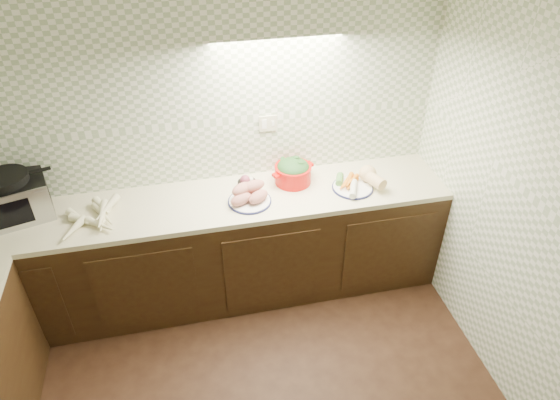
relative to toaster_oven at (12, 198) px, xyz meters
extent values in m
cube|color=white|center=(1.23, -1.62, 1.52)|extent=(3.60, 3.60, 0.05)
cube|color=#9CB08B|center=(1.23, 0.16, 0.25)|extent=(3.60, 0.05, 2.60)
cube|color=beige|center=(1.78, 0.17, 0.27)|extent=(0.13, 0.01, 0.12)
cube|color=black|center=(1.23, -0.12, -0.62)|extent=(3.60, 0.60, 0.86)
cube|color=beige|center=(1.23, -0.12, -0.17)|extent=(3.60, 0.60, 0.04)
cube|color=black|center=(0.00, 0.01, -0.01)|extent=(0.53, 0.45, 0.27)
cube|color=#B0B1B6|center=(0.05, -0.16, -0.01)|extent=(0.44, 0.13, 0.27)
cube|color=black|center=(0.05, -0.16, -0.01)|extent=(0.29, 0.09, 0.18)
cylinder|color=black|center=(0.00, 0.01, 0.15)|extent=(0.37, 0.37, 0.05)
cone|color=#F1E9BF|center=(0.62, -0.17, -0.12)|extent=(0.18, 0.25, 0.06)
cone|color=#F1E9BF|center=(0.58, -0.07, -0.13)|extent=(0.09, 0.26, 0.05)
cone|color=#F1E9BF|center=(0.60, -0.06, -0.12)|extent=(0.07, 0.23, 0.06)
cone|color=#F1E9BF|center=(0.41, -0.24, -0.13)|extent=(0.07, 0.22, 0.05)
cone|color=#F1E9BF|center=(0.65, -0.08, -0.12)|extent=(0.06, 0.26, 0.06)
cone|color=#F1E9BF|center=(0.49, -0.06, -0.12)|extent=(0.21, 0.24, 0.05)
cone|color=#F1E9BF|center=(0.57, -0.17, -0.13)|extent=(0.19, 0.22, 0.05)
cone|color=#F1E9BF|center=(0.45, -0.11, -0.10)|extent=(0.18, 0.26, 0.06)
cone|color=#F1E9BF|center=(0.38, -0.18, -0.10)|extent=(0.10, 0.26, 0.05)
cone|color=#F1E9BF|center=(0.55, -0.08, -0.11)|extent=(0.06, 0.27, 0.05)
cylinder|color=#141743|center=(1.57, -0.18, -0.15)|extent=(0.31, 0.31, 0.01)
cylinder|color=white|center=(1.57, -0.18, -0.14)|extent=(0.29, 0.29, 0.02)
ellipsoid|color=#C27366|center=(1.51, -0.21, -0.10)|extent=(0.18, 0.11, 0.08)
ellipsoid|color=#C27366|center=(1.63, -0.21, -0.10)|extent=(0.18, 0.11, 0.08)
ellipsoid|color=#C27366|center=(1.57, -0.13, -0.10)|extent=(0.18, 0.11, 0.08)
ellipsoid|color=#C27366|center=(1.53, -0.15, -0.05)|extent=(0.18, 0.11, 0.08)
ellipsoid|color=#C27366|center=(1.61, -0.13, -0.05)|extent=(0.18, 0.11, 0.08)
cylinder|color=black|center=(1.59, 0.00, -0.13)|extent=(0.14, 0.14, 0.05)
sphere|color=maroon|center=(1.57, 0.00, -0.08)|extent=(0.07, 0.07, 0.07)
sphere|color=white|center=(1.61, 0.01, -0.09)|extent=(0.04, 0.04, 0.04)
cylinder|color=red|center=(1.93, 0.00, -0.08)|extent=(0.35, 0.35, 0.14)
cube|color=red|center=(1.79, -0.05, -0.04)|extent=(0.05, 0.07, 0.02)
cube|color=red|center=(2.08, 0.05, -0.04)|extent=(0.05, 0.07, 0.02)
ellipsoid|color=#2F5D25|center=(1.93, 0.00, -0.03)|extent=(0.24, 0.24, 0.13)
cylinder|color=#141743|center=(2.34, -0.18, -0.15)|extent=(0.30, 0.30, 0.01)
cylinder|color=white|center=(2.34, -0.18, -0.14)|extent=(0.29, 0.29, 0.02)
cone|color=orange|center=(2.34, -0.16, -0.12)|extent=(0.15, 0.15, 0.03)
cone|color=orange|center=(2.31, -0.17, -0.12)|extent=(0.10, 0.17, 0.03)
cone|color=orange|center=(2.31, -0.16, -0.12)|extent=(0.13, 0.16, 0.03)
cone|color=orange|center=(2.33, -0.18, -0.10)|extent=(0.14, 0.15, 0.03)
cone|color=orange|center=(2.31, -0.15, -0.10)|extent=(0.08, 0.18, 0.03)
cone|color=orange|center=(2.32, -0.17, -0.10)|extent=(0.14, 0.16, 0.03)
cylinder|color=silver|center=(2.32, -0.24, -0.11)|extent=(0.12, 0.20, 0.05)
cylinder|color=#408437|center=(2.27, -0.10, -0.11)|extent=(0.09, 0.13, 0.05)
camera|label=1|loc=(1.17, -3.02, 1.94)|focal=32.00mm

